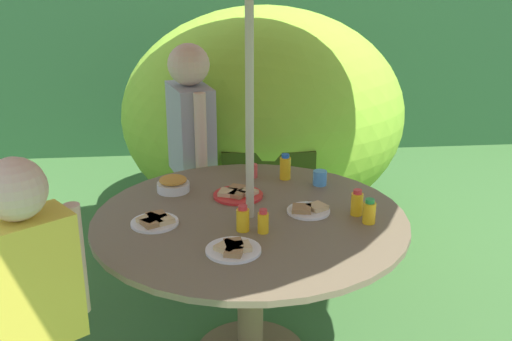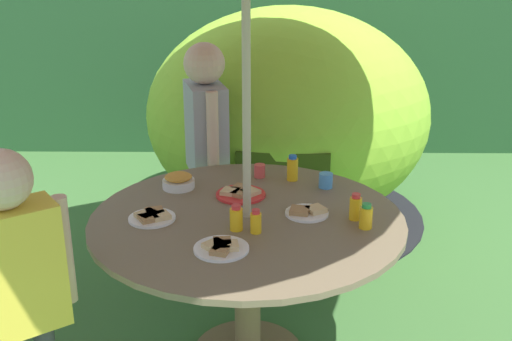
{
  "view_description": "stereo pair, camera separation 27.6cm",
  "coord_description": "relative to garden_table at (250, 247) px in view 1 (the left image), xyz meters",
  "views": [
    {
      "loc": [
        -0.21,
        -2.47,
        1.86
      ],
      "look_at": [
        0.04,
        0.12,
        0.91
      ],
      "focal_mm": 43.33,
      "sensor_mm": 36.0,
      "label": 1
    },
    {
      "loc": [
        0.07,
        -2.48,
        1.86
      ],
      "look_at": [
        0.04,
        0.12,
        0.91
      ],
      "focal_mm": 43.33,
      "sensor_mm": 36.0,
      "label": 2
    }
  ],
  "objects": [
    {
      "name": "hedge_backdrop",
      "position": [
        0.0,
        3.46,
        0.33
      ],
      "size": [
        9.0,
        0.7,
        1.83
      ],
      "primitive_type": "cube",
      "color": "#234C28",
      "rests_on": "ground_plane"
    },
    {
      "name": "garden_table",
      "position": [
        0.0,
        0.0,
        0.0
      ],
      "size": [
        1.38,
        1.38,
        0.74
      ],
      "color": "brown",
      "rests_on": "ground_plane"
    },
    {
      "name": "wooden_chair",
      "position": [
        0.28,
        1.33,
        -0.04
      ],
      "size": [
        0.52,
        0.51,
        0.96
      ],
      "rotation": [
        0.0,
        0.0,
        -0.2
      ],
      "color": "tan",
      "rests_on": "ground_plane"
    },
    {
      "name": "dome_tent",
      "position": [
        0.23,
        1.68,
        0.15
      ],
      "size": [
        2.11,
        2.11,
        1.49
      ],
      "rotation": [
        0.0,
        0.0,
        -0.06
      ],
      "color": "#8CC633",
      "rests_on": "ground_plane"
    },
    {
      "name": "child_in_grey_shirt",
      "position": [
        -0.26,
        0.91,
        0.28
      ],
      "size": [
        0.28,
        0.45,
        1.36
      ],
      "rotation": [
        0.0,
        0.0,
        -1.3
      ],
      "color": "#3F3F47",
      "rests_on": "ground_plane"
    },
    {
      "name": "child_in_yellow_shirt",
      "position": [
        -0.8,
        -0.58,
        0.2
      ],
      "size": [
        0.36,
        0.33,
        1.23
      ],
      "rotation": [
        0.0,
        0.0,
        0.62
      ],
      "color": "#3F3F47",
      "rests_on": "ground_plane"
    },
    {
      "name": "snack_bowl",
      "position": [
        -0.34,
        0.33,
        0.19
      ],
      "size": [
        0.16,
        0.16,
        0.08
      ],
      "color": "white",
      "rests_on": "garden_table"
    },
    {
      "name": "plate_far_right",
      "position": [
        0.26,
        0.02,
        0.16
      ],
      "size": [
        0.19,
        0.19,
        0.03
      ],
      "color": "white",
      "rests_on": "garden_table"
    },
    {
      "name": "plate_near_right",
      "position": [
        -0.09,
        -0.33,
        0.16
      ],
      "size": [
        0.22,
        0.22,
        0.03
      ],
      "color": "white",
      "rests_on": "garden_table"
    },
    {
      "name": "plate_center_back",
      "position": [
        -0.41,
        -0.04,
        0.17
      ],
      "size": [
        0.2,
        0.2,
        0.03
      ],
      "color": "white",
      "rests_on": "garden_table"
    },
    {
      "name": "plate_front_edge",
      "position": [
        -0.04,
        0.24,
        0.16
      ],
      "size": [
        0.24,
        0.24,
        0.03
      ],
      "color": "red",
      "rests_on": "garden_table"
    },
    {
      "name": "juice_bottle_near_left",
      "position": [
        0.22,
        0.45,
        0.21
      ],
      "size": [
        0.06,
        0.06,
        0.13
      ],
      "color": "yellow",
      "rests_on": "garden_table"
    },
    {
      "name": "juice_bottle_far_left",
      "position": [
        0.47,
        -0.03,
        0.21
      ],
      "size": [
        0.05,
        0.05,
        0.12
      ],
      "color": "yellow",
      "rests_on": "garden_table"
    },
    {
      "name": "juice_bottle_center_front",
      "position": [
        -0.04,
        -0.14,
        0.2
      ],
      "size": [
        0.06,
        0.06,
        0.11
      ],
      "color": "yellow",
      "rests_on": "garden_table"
    },
    {
      "name": "juice_bottle_mid_left",
      "position": [
        0.5,
        -0.11,
        0.2
      ],
      "size": [
        0.06,
        0.06,
        0.11
      ],
      "color": "yellow",
      "rests_on": "garden_table"
    },
    {
      "name": "juice_bottle_mid_right",
      "position": [
        0.04,
        -0.16,
        0.2
      ],
      "size": [
        0.05,
        0.05,
        0.1
      ],
      "color": "yellow",
      "rests_on": "garden_table"
    },
    {
      "name": "cup_near",
      "position": [
        0.05,
        0.49,
        0.19
      ],
      "size": [
        0.06,
        0.06,
        0.07
      ],
      "primitive_type": "cylinder",
      "color": "#E04C47",
      "rests_on": "garden_table"
    },
    {
      "name": "cup_far",
      "position": [
        0.38,
        0.35,
        0.19
      ],
      "size": [
        0.07,
        0.07,
        0.07
      ],
      "primitive_type": "cylinder",
      "color": "#4C99D8",
      "rests_on": "garden_table"
    }
  ]
}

